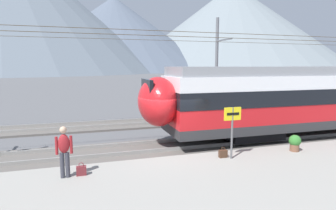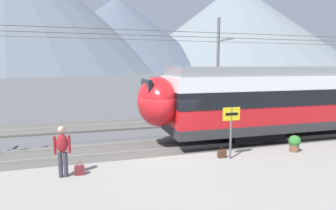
# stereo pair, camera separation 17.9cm
# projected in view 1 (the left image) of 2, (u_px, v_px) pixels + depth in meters

# --- Properties ---
(ground_plane) EXTENTS (400.00, 400.00, 0.00)m
(ground_plane) POSITION_uv_depth(u_px,v_px,m) (170.00, 155.00, 12.36)
(ground_plane) COLOR #565659
(track_near) EXTENTS (120.00, 3.00, 0.28)m
(track_near) POSITION_uv_depth(u_px,v_px,m) (164.00, 148.00, 13.25)
(track_near) COLOR #5B5651
(track_near) RESTS_ON ground
(track_far) EXTENTS (120.00, 3.00, 0.28)m
(track_far) POSITION_uv_depth(u_px,v_px,m) (139.00, 123.00, 18.89)
(track_far) COLOR #5B5651
(track_far) RESTS_ON ground
(catenary_mast_far_side) EXTENTS (45.20, 2.44, 7.59)m
(catenary_mast_far_side) POSITION_uv_depth(u_px,v_px,m) (217.00, 65.00, 22.16)
(catenary_mast_far_side) COLOR slate
(catenary_mast_far_side) RESTS_ON ground
(platform_sign) EXTENTS (0.70, 0.08, 2.02)m
(platform_sign) POSITION_uv_depth(u_px,v_px,m) (232.00, 121.00, 10.85)
(platform_sign) COLOR #59595B
(platform_sign) RESTS_ON platform_slab
(passenger_walking) EXTENTS (0.53, 0.22, 1.69)m
(passenger_walking) POSITION_uv_depth(u_px,v_px,m) (64.00, 149.00, 9.05)
(passenger_walking) COLOR #383842
(passenger_walking) RESTS_ON platform_slab
(handbag_beside_passenger) EXTENTS (0.32, 0.18, 0.44)m
(handbag_beside_passenger) POSITION_uv_depth(u_px,v_px,m) (81.00, 171.00, 9.34)
(handbag_beside_passenger) COLOR maroon
(handbag_beside_passenger) RESTS_ON platform_slab
(handbag_near_sign) EXTENTS (0.32, 0.18, 0.43)m
(handbag_near_sign) POSITION_uv_depth(u_px,v_px,m) (223.00, 154.00, 11.16)
(handbag_near_sign) COLOR #472D1E
(handbag_near_sign) RESTS_ON platform_slab
(potted_plant_platform_edge) EXTENTS (0.50, 0.50, 0.70)m
(potted_plant_platform_edge) POSITION_uv_depth(u_px,v_px,m) (295.00, 142.00, 11.96)
(potted_plant_platform_edge) COLOR brown
(potted_plant_platform_edge) RESTS_ON platform_slab
(mountain_left_ridge) EXTENTS (183.91, 183.91, 80.09)m
(mountain_left_ridge) POSITION_uv_depth(u_px,v_px,m) (3.00, 4.00, 165.34)
(mountain_left_ridge) COLOR slate
(mountain_left_ridge) RESTS_ON ground
(mountain_central_peak) EXTENTS (147.16, 147.16, 53.53)m
(mountain_central_peak) POSITION_uv_depth(u_px,v_px,m) (115.00, 34.00, 206.73)
(mountain_central_peak) COLOR #515B6B
(mountain_central_peak) RESTS_ON ground
(mountain_right_ridge) EXTENTS (189.41, 189.41, 71.15)m
(mountain_right_ridge) POSITION_uv_depth(u_px,v_px,m) (232.00, 28.00, 238.83)
(mountain_right_ridge) COLOR slate
(mountain_right_ridge) RESTS_ON ground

